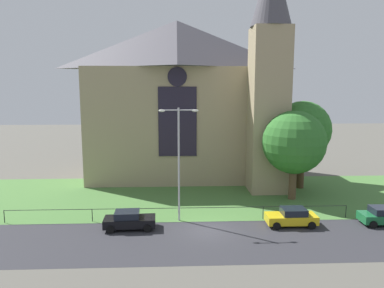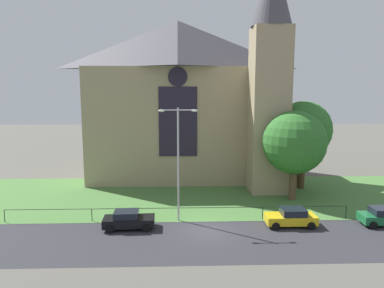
{
  "view_description": "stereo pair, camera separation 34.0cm",
  "coord_description": "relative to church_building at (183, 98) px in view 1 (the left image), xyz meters",
  "views": [
    {
      "loc": [
        -2.52,
        -28.34,
        11.49
      ],
      "look_at": [
        -0.95,
        8.0,
        5.95
      ],
      "focal_mm": 34.16,
      "sensor_mm": 36.0,
      "label": 1
    },
    {
      "loc": [
        -2.18,
        -28.36,
        11.49
      ],
      "look_at": [
        -0.95,
        8.0,
        5.95
      ],
      "focal_mm": 34.16,
      "sensor_mm": 36.0,
      "label": 2
    }
  ],
  "objects": [
    {
      "name": "road_asphalt",
      "position": [
        1.61,
        -20.96,
        -10.27
      ],
      "size": [
        120.0,
        8.0,
        0.01
      ],
      "primitive_type": "cube",
      "color": "#2D2D33",
      "rests_on": "ground"
    },
    {
      "name": "church_building",
      "position": [
        0.0,
        0.0,
        0.0
      ],
      "size": [
        23.2,
        16.2,
        26.0
      ],
      "color": "tan",
      "rests_on": "ground"
    },
    {
      "name": "iron_railing",
      "position": [
        -0.77,
        -16.46,
        -9.3
      ],
      "size": [
        30.15,
        0.07,
        1.13
      ],
      "color": "black",
      "rests_on": "ground"
    },
    {
      "name": "streetlamp_near",
      "position": [
        -0.72,
        -16.56,
        -4.14
      ],
      "size": [
        3.37,
        0.26,
        9.89
      ],
      "color": "#B2B2B7",
      "rests_on": "ground"
    },
    {
      "name": "tree_right_near",
      "position": [
        11.19,
        -10.69,
        -4.29
      ],
      "size": [
        6.52,
        6.52,
        9.28
      ],
      "color": "brown",
      "rests_on": "ground"
    },
    {
      "name": "grass_verge",
      "position": [
        1.61,
        -10.96,
        -10.27
      ],
      "size": [
        120.0,
        20.0,
        0.01
      ],
      "primitive_type": "cube",
      "color": "#477538",
      "rests_on": "ground"
    },
    {
      "name": "parked_car_yellow",
      "position": [
        8.79,
        -18.15,
        -9.53
      ],
      "size": [
        4.2,
        2.02,
        1.51
      ],
      "rotation": [
        0.0,
        0.0,
        3.14
      ],
      "color": "gold",
      "rests_on": "ground"
    },
    {
      "name": "ground",
      "position": [
        1.61,
        -8.96,
        -10.27
      ],
      "size": [
        160.0,
        160.0,
        0.0
      ],
      "primitive_type": "plane",
      "color": "#56544C"
    },
    {
      "name": "tree_right_far",
      "position": [
        13.48,
        -6.42,
        -3.48
      ],
      "size": [
        6.51,
        6.51,
        10.11
      ],
      "color": "#4C3823",
      "rests_on": "ground"
    },
    {
      "name": "parked_car_black",
      "position": [
        -4.85,
        -18.3,
        -9.53
      ],
      "size": [
        4.27,
        2.17,
        1.51
      ],
      "rotation": [
        0.0,
        0.0,
        0.04
      ],
      "color": "black",
      "rests_on": "ground"
    }
  ]
}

